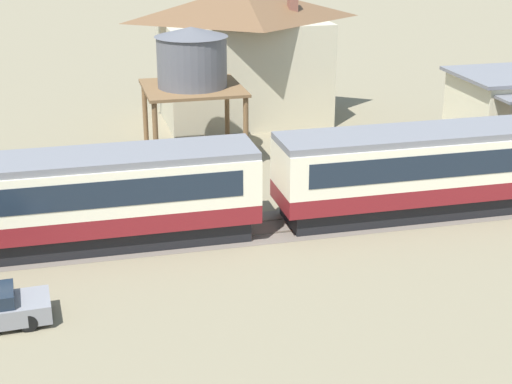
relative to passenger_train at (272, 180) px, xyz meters
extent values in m
cube|color=maroon|center=(10.60, 0.00, -0.90)|extent=(20.53, 3.17, 0.80)
cube|color=beige|center=(10.60, 0.00, 0.48)|extent=(20.53, 3.17, 1.96)
cube|color=#192330|center=(10.60, 0.00, 0.58)|extent=(18.88, 3.21, 1.10)
cube|color=slate|center=(10.60, 0.00, 1.61)|extent=(20.53, 2.98, 0.30)
cube|color=black|center=(10.60, 0.00, -1.74)|extent=(19.71, 2.73, 0.88)
cylinder|color=black|center=(3.82, -0.72, -1.75)|extent=(0.90, 0.18, 0.90)
cylinder|color=black|center=(3.82, 0.72, -1.75)|extent=(0.90, 0.18, 0.90)
cube|color=maroon|center=(-11.11, 0.00, -0.90)|extent=(20.53, 3.17, 0.80)
cube|color=beige|center=(-11.11, 0.00, 0.48)|extent=(20.53, 3.17, 1.96)
cube|color=#192330|center=(-11.11, 0.00, 0.58)|extent=(18.88, 3.21, 1.10)
cube|color=slate|center=(-11.11, 0.00, 1.61)|extent=(20.53, 2.98, 0.30)
cube|color=black|center=(-11.11, 0.00, -1.74)|extent=(19.71, 2.73, 0.88)
cylinder|color=black|center=(-4.34, -0.72, -1.75)|extent=(0.90, 0.18, 0.90)
cylinder|color=black|center=(-4.34, 0.72, -1.75)|extent=(0.90, 0.18, 0.90)
cube|color=#665B51|center=(3.72, 0.00, -2.19)|extent=(128.91, 3.60, 0.01)
cube|color=#4C4238|center=(3.72, -0.72, -2.18)|extent=(128.91, 0.12, 0.04)
cube|color=#4C4238|center=(3.72, 0.72, -2.18)|extent=(128.91, 0.12, 0.04)
cube|color=#BCB293|center=(2.90, 18.10, 1.04)|extent=(10.23, 7.18, 6.47)
pyramid|color=brown|center=(2.90, 18.10, 5.30)|extent=(11.05, 7.75, 2.05)
cube|color=brown|center=(5.77, 16.66, 5.40)|extent=(0.56, 0.56, 1.85)
cylinder|color=brown|center=(0.66, 12.54, -0.19)|extent=(0.28, 0.28, 4.02)
cylinder|color=brown|center=(-4.10, 12.54, -0.19)|extent=(0.28, 0.28, 4.02)
cylinder|color=brown|center=(0.66, 7.78, -0.19)|extent=(0.28, 0.28, 4.02)
cylinder|color=brown|center=(-4.10, 7.78, -0.19)|extent=(0.28, 0.28, 4.02)
cube|color=brown|center=(-1.72, 10.16, 1.90)|extent=(5.26, 5.26, 0.16)
cylinder|color=#56565B|center=(-1.72, 10.16, 3.32)|extent=(3.72, 3.72, 2.69)
cone|color=#56565B|center=(-1.72, 10.16, 4.91)|extent=(3.91, 3.91, 0.50)
cylinder|color=black|center=(-10.28, -6.66, -1.89)|extent=(0.62, 0.20, 0.62)
cylinder|color=black|center=(-10.36, -5.14, -1.89)|extent=(0.62, 0.20, 0.62)
camera|label=1|loc=(-8.43, -30.91, 11.49)|focal=55.00mm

